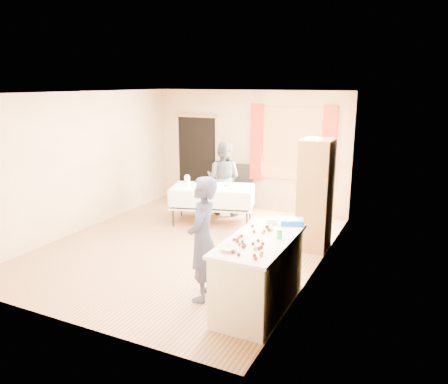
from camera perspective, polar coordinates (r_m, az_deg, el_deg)
The scene contains 29 objects.
floor at distance 7.66m, azimuth -4.89°, elevation -7.12°, with size 4.50×5.50×0.02m, color #9E7047.
ceiling at distance 7.14m, azimuth -5.35°, elevation 12.88°, with size 4.50×5.50×0.02m, color white.
wall_back at distance 9.72m, azimuth 3.24°, elevation 5.49°, with size 4.50×0.02×2.60m, color tan.
wall_front at distance 5.19m, azimuth -20.87°, elevation -3.19°, with size 4.50×0.02×2.60m, color tan.
wall_left at distance 8.65m, azimuth -18.13°, elevation 3.72°, with size 0.02×5.50×2.60m, color tan.
wall_right at distance 6.45m, azimuth 12.43°, elevation 0.72°, with size 0.02×5.50×2.60m, color tan.
window_frame at distance 9.32m, azimuth 8.88°, elevation 6.22°, with size 1.32×0.06×1.52m, color olive.
window_pane at distance 9.31m, azimuth 8.86°, elevation 6.21°, with size 1.20×0.02×1.40m, color white.
curtain_left at distance 9.53m, azimuth 4.28°, elevation 6.52°, with size 0.28×0.06×1.65m, color #B42411.
curtain_right at distance 9.08m, azimuth 13.52°, elevation 5.79°, with size 0.28×0.06×1.65m, color #B42411.
doorway at distance 10.30m, azimuth -3.56°, elevation 4.29°, with size 0.95×0.04×2.00m, color black.
door_lintel at distance 10.15m, azimuth -3.73°, elevation 9.95°, with size 1.05×0.06×0.08m, color olive.
cabinet at distance 7.44m, azimuth 11.86°, elevation -0.37°, with size 0.50×0.60×1.87m, color brown.
counter at distance 5.53m, azimuth 4.61°, elevation -10.58°, with size 0.74×1.56×0.91m.
party_table at distance 8.74m, azimuth -1.53°, elevation -1.22°, with size 1.79×1.27×0.75m.
chair at distance 9.69m, azimuth 2.40°, elevation -0.58°, with size 0.49×0.49×1.00m.
girl at distance 5.61m, azimuth -2.81°, elevation -6.17°, with size 0.50×0.66×1.63m, color #2A2C4B.
woman at distance 9.26m, azimuth -0.09°, elevation 1.81°, with size 0.81×0.65×1.56m, color black.
soda_can at distance 5.37m, azimuth 7.29°, elevation -5.44°, with size 0.07×0.07×0.12m, color #1A9247.
mixing_bowl at distance 4.98m, azimuth 0.53°, elevation -7.40°, with size 0.23×0.23×0.05m, color white.
foam_block at distance 5.88m, azimuth 6.29°, elevation -3.87°, with size 0.15×0.10×0.08m, color white.
blue_basket at distance 5.91m, azimuth 8.90°, elevation -3.87°, with size 0.30×0.20×0.08m, color blue.
pitcher at distance 8.62m, azimuth -4.83°, elevation 1.37°, with size 0.11×0.11×0.22m, color silver.
cup_red at distance 8.75m, azimuth -2.94°, elevation 1.21°, with size 0.16×0.16×0.11m, color #E04923.
cup_rainbow at distance 8.50m, azimuth -1.99°, elevation 0.90°, with size 0.16×0.16×0.12m, color red.
small_bowl at distance 8.71m, azimuth 0.54°, elevation 1.02°, with size 0.24×0.24×0.06m, color white.
pastry_tray at distance 8.48m, azimuth 1.79°, elevation 0.50°, with size 0.28×0.20×0.02m, color white.
bottle at distance 8.89m, azimuth -4.96°, elevation 1.58°, with size 0.10×0.11×0.17m, color white.
cake_balls at distance 5.22m, azimuth 3.60°, elevation -6.43°, with size 0.51×1.09×0.04m.
Camera 1 is at (3.66, -6.12, 2.77)m, focal length 35.00 mm.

